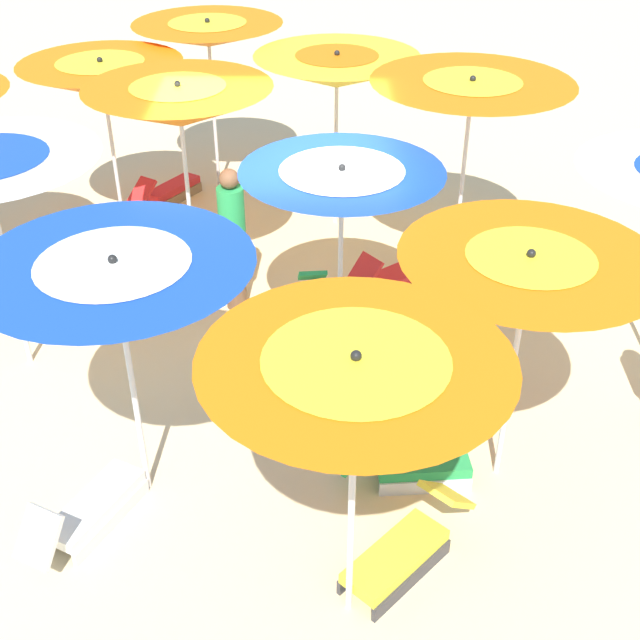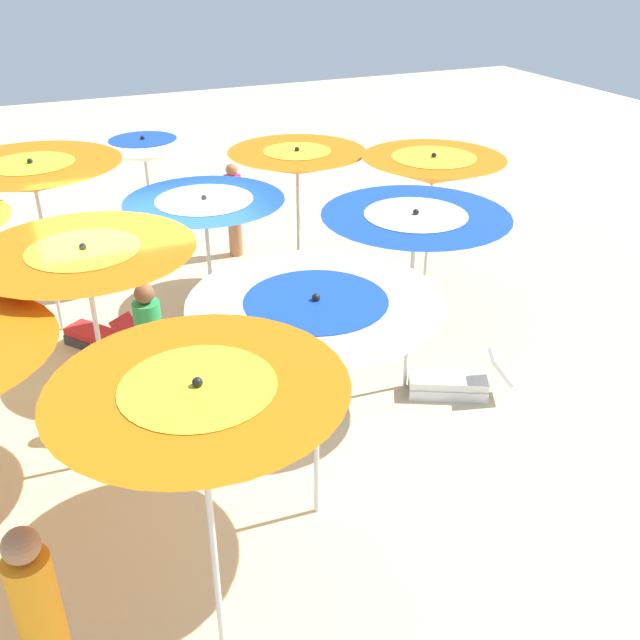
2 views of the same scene
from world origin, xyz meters
The scene contains 19 objects.
ground centered at (0.00, 0.00, -0.02)m, with size 36.87×36.87×0.04m, color beige.
beach_umbrella_0 centered at (-0.66, 3.93, 2.15)m, with size 1.97×1.97×2.39m.
beach_umbrella_1 centered at (-2.05, 2.49, 2.05)m, with size 2.03×2.03×2.28m.
beach_umbrella_2 centered at (-4.04, 0.64, 1.94)m, with size 2.20×2.20×2.18m.
beach_umbrella_3 centered at (1.06, 2.65, 2.07)m, with size 2.11×2.11×2.34m.
beach_umbrella_4 centered at (-0.68, 0.72, 2.01)m, with size 1.97×1.97×2.23m.
beach_umbrella_5 centered at (-2.19, -1.12, 2.24)m, with size 2.30×2.30×2.49m.
beach_umbrella_6 centered at (2.64, 0.77, 2.17)m, with size 2.18×2.18×2.39m.
beach_umbrella_7 centered at (1.05, -0.89, 2.24)m, with size 2.08×2.08×2.51m.
beach_umbrella_9 centered at (3.76, -0.53, 2.31)m, with size 1.96×1.96×2.57m.
lounger_0 centered at (-0.44, 0.15, 0.19)m, with size 0.44×1.30×0.52m.
lounger_2 centered at (1.47, 3.13, 0.20)m, with size 0.87×1.26×0.60m.
lounger_3 centered at (-1.11, 3.54, 0.20)m, with size 1.17×1.18×0.55m.
lounger_4 centered at (-1.26, 2.59, 0.22)m, with size 1.18×0.43×0.66m.
lounger_5 centered at (-1.40, -0.66, 0.20)m, with size 1.20×1.03×0.60m.
beachgoer_0 centered at (3.91, -1.73, 1.00)m, with size 0.30×0.30×1.88m.
beachgoer_1 centered at (-3.78, 2.00, 0.85)m, with size 0.30×0.30×1.63m.
beachgoer_2 centered at (0.50, -0.31, 0.91)m, with size 0.30×0.30×1.74m.
beach_ball centered at (-0.50, 1.12, 0.17)m, with size 0.35×0.35×0.35m, color yellow.
Camera 2 is at (7.56, -1.34, 5.05)m, focal length 40.43 mm.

